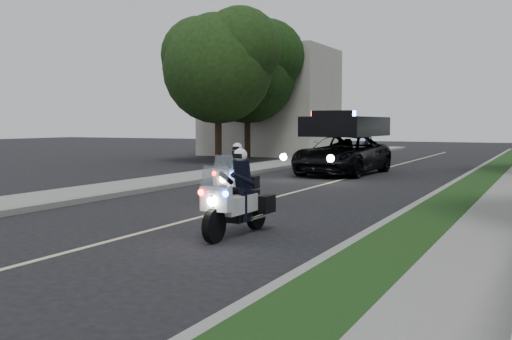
{
  "coord_description": "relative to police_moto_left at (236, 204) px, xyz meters",
  "views": [
    {
      "loc": [
        7.08,
        -10.55,
        2.11
      ],
      "look_at": [
        0.74,
        2.23,
        1.0
      ],
      "focal_mm": 42.17,
      "sensor_mm": 36.0,
      "label": 1
    }
  ],
  "objects": [
    {
      "name": "ground",
      "position": [
        0.3,
        -3.13,
        0.0
      ],
      "size": [
        120.0,
        120.0,
        0.0
      ],
      "primitive_type": "plane",
      "color": "black",
      "rests_on": "ground"
    },
    {
      "name": "curb_right",
      "position": [
        4.4,
        6.87,
        0.07
      ],
      "size": [
        0.2,
        60.0,
        0.15
      ],
      "primitive_type": "cube",
      "color": "gray",
      "rests_on": "ground"
    },
    {
      "name": "grass_verge",
      "position": [
        5.1,
        6.87,
        0.08
      ],
      "size": [
        1.2,
        60.0,
        0.16
      ],
      "primitive_type": "cube",
      "color": "#193814",
      "rests_on": "ground"
    },
    {
      "name": "curb_left",
      "position": [
        -3.8,
        6.87,
        0.07
      ],
      "size": [
        0.2,
        60.0,
        0.15
      ],
      "primitive_type": "cube",
      "color": "gray",
      "rests_on": "ground"
    },
    {
      "name": "sidewalk_left",
      "position": [
        -4.9,
        6.87,
        0.08
      ],
      "size": [
        2.0,
        60.0,
        0.16
      ],
      "primitive_type": "cube",
      "color": "gray",
      "rests_on": "ground"
    },
    {
      "name": "building_far",
      "position": [
        -9.7,
        22.87,
        3.5
      ],
      "size": [
        8.0,
        6.0,
        7.0
      ],
      "primitive_type": "cube",
      "color": "#A8A396",
      "rests_on": "ground"
    },
    {
      "name": "lane_marking",
      "position": [
        0.3,
        6.87,
        0.0
      ],
      "size": [
        0.12,
        50.0,
        0.01
      ],
      "primitive_type": "cube",
      "color": "#BFB78C",
      "rests_on": "ground"
    },
    {
      "name": "police_moto_left",
      "position": [
        0.0,
        0.0,
        0.0
      ],
      "size": [
        0.89,
        1.96,
        1.61
      ],
      "primitive_type": null,
      "rotation": [
        0.0,
        0.0,
        0.12
      ],
      "color": "white",
      "rests_on": "ground"
    },
    {
      "name": "police_moto_right",
      "position": [
        2.09,
        -3.81,
        0.0
      ],
      "size": [
        0.72,
        1.95,
        1.65
      ],
      "primitive_type": null,
      "rotation": [
        0.0,
        0.0,
        -0.02
      ],
      "color": "silver",
      "rests_on": "ground"
    },
    {
      "name": "police_suv",
      "position": [
        -0.46,
        10.2,
        0.0
      ],
      "size": [
        2.95,
        5.9,
        2.81
      ],
      "primitive_type": "imported",
      "rotation": [
        0.0,
        0.0,
        -0.05
      ],
      "color": "black",
      "rests_on": "ground"
    },
    {
      "name": "bicycle",
      "position": [
        -2.71,
        21.81,
        0.0
      ],
      "size": [
        0.68,
        1.81,
        0.94
      ],
      "primitive_type": "imported",
      "rotation": [
        0.0,
        0.0,
        -0.03
      ],
      "color": "black",
      "rests_on": "ground"
    },
    {
      "name": "cyclist",
      "position": [
        -2.71,
        21.81,
        0.0
      ],
      "size": [
        0.62,
        0.43,
        1.67
      ],
      "primitive_type": "imported",
      "rotation": [
        0.0,
        0.0,
        3.2
      ],
      "color": "black",
      "rests_on": "ground"
    },
    {
      "name": "tree_left_near",
      "position": [
        -8.58,
        13.98,
        0.0
      ],
      "size": [
        6.1,
        6.1,
        9.69
      ],
      "primitive_type": null,
      "rotation": [
        0.0,
        0.0,
        0.05
      ],
      "color": "#203E14",
      "rests_on": "ground"
    },
    {
      "name": "tree_left_far",
      "position": [
        -9.18,
        18.55,
        0.0
      ],
      "size": [
        6.14,
        6.14,
        9.8
      ],
      "primitive_type": null,
      "rotation": [
        0.0,
        0.0,
        -0.05
      ],
      "color": "#183611",
      "rests_on": "ground"
    }
  ]
}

